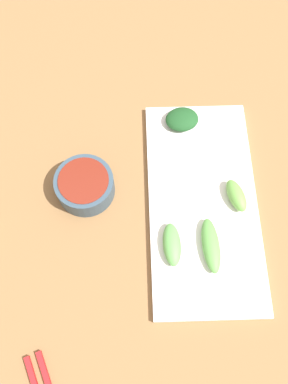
% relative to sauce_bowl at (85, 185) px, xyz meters
% --- Properties ---
extents(tabletop, '(2.10, 2.10, 0.02)m').
position_rel_sauce_bowl_xyz_m(tabletop, '(0.13, -0.03, -0.03)').
color(tabletop, olive).
rests_on(tabletop, ground).
extents(sauce_bowl, '(0.10, 0.10, 0.04)m').
position_rel_sauce_bowl_xyz_m(sauce_bowl, '(0.00, 0.00, 0.00)').
color(sauce_bowl, '#354B5B').
rests_on(sauce_bowl, tabletop).
extents(serving_plate, '(0.19, 0.39, 0.01)m').
position_rel_sauce_bowl_xyz_m(serving_plate, '(0.20, -0.04, -0.02)').
color(serving_plate, white).
rests_on(serving_plate, tabletop).
extents(broccoli_stalk_0, '(0.03, 0.07, 0.02)m').
position_rel_sauce_bowl_xyz_m(broccoli_stalk_0, '(0.14, -0.11, -0.00)').
color(broccoli_stalk_0, '#5FAC51').
rests_on(broccoli_stalk_0, serving_plate).
extents(broccoli_leafy_1, '(0.07, 0.06, 0.02)m').
position_rel_sauce_bowl_xyz_m(broccoli_leafy_1, '(0.18, 0.13, -0.00)').
color(broccoli_leafy_1, '#1C4D22').
rests_on(broccoli_leafy_1, serving_plate).
extents(broccoli_stalk_2, '(0.03, 0.09, 0.02)m').
position_rel_sauce_bowl_xyz_m(broccoli_stalk_2, '(0.21, -0.11, -0.00)').
color(broccoli_stalk_2, '#5DA54A').
rests_on(broccoli_stalk_2, serving_plate).
extents(broccoli_stalk_3, '(0.04, 0.07, 0.03)m').
position_rel_sauce_bowl_xyz_m(broccoli_stalk_3, '(0.26, -0.03, -0.00)').
color(broccoli_stalk_3, '#6BAF4A').
rests_on(broccoli_stalk_3, serving_plate).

